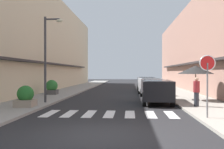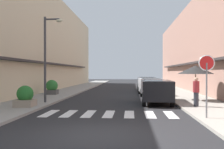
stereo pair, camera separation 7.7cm
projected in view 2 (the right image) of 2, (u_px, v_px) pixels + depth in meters
name	position (u px, v px, depth m)	size (l,w,h in m)	color
ground_plane	(120.00, 92.00, 26.40)	(100.12, 100.12, 0.00)	#232326
sidewalk_left	(68.00, 91.00, 26.77)	(3.17, 63.71, 0.12)	gray
sidewalk_right	(174.00, 92.00, 26.02)	(3.17, 63.71, 0.12)	#9E998E
building_row_left	(33.00, 43.00, 28.29)	(5.50, 42.96, 10.25)	beige
building_row_right	(213.00, 48.00, 26.97)	(5.50, 42.96, 8.92)	#A87A6B
crosswalk	(109.00, 114.00, 12.42)	(6.15, 2.20, 0.01)	silver
parked_car_near	(157.00, 89.00, 16.50)	(1.96, 4.34, 1.47)	black
parked_car_mid	(150.00, 85.00, 22.58)	(1.90, 4.08, 1.47)	silver
parked_car_far	(146.00, 82.00, 28.15)	(1.86, 4.20, 1.47)	#4C5156
round_street_sign	(207.00, 70.00, 10.72)	(0.65, 0.07, 2.54)	slate
street_lamp	(48.00, 50.00, 16.24)	(1.19, 0.28, 5.24)	#38383D
cafe_umbrella	(196.00, 70.00, 17.42)	(2.33, 2.33, 2.29)	#262626
planter_corner	(25.00, 97.00, 14.24)	(0.98, 0.98, 1.13)	gray
planter_midblock	(52.00, 87.00, 22.12)	(0.98, 0.98, 1.21)	#4C4C4C
pedestrian_walking_near	(196.00, 91.00, 14.32)	(0.34, 0.34, 1.57)	#282B33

